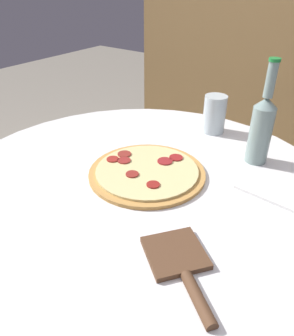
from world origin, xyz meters
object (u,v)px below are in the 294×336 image
pizza (147,172)px  beer_bottle (262,126)px  pizza_paddle (180,264)px  drinking_glass (214,114)px

pizza → beer_bottle: bearing=49.6°
pizza_paddle → drinking_glass: size_ratio=1.70×
beer_bottle → pizza_paddle: (0.03, -0.47, -0.10)m
pizza_paddle → drinking_glass: 0.62m
pizza → beer_bottle: 0.34m
pizza → beer_bottle: size_ratio=1.08×
beer_bottle → pizza_paddle: size_ratio=1.36×
pizza → drinking_glass: (0.02, 0.36, 0.06)m
pizza → drinking_glass: 0.36m
drinking_glass → pizza: bearing=-93.0°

